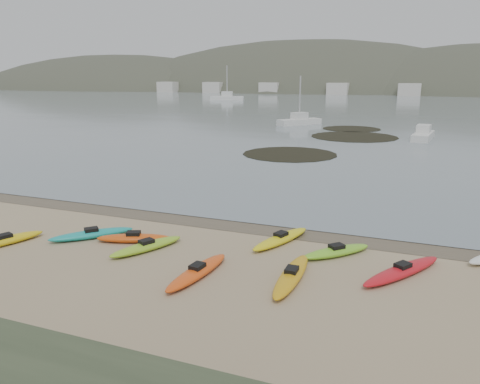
% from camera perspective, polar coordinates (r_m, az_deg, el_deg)
% --- Properties ---
extents(ground, '(600.00, 600.00, 0.00)m').
position_cam_1_polar(ground, '(22.34, -0.00, -3.73)').
color(ground, tan).
rests_on(ground, ground).
extents(wet_sand, '(60.00, 60.00, 0.00)m').
position_cam_1_polar(wet_sand, '(22.08, -0.28, -3.95)').
color(wet_sand, brown).
rests_on(wet_sand, ground).
extents(water, '(1200.00, 1200.00, 0.00)m').
position_cam_1_polar(water, '(319.98, 20.36, 12.07)').
color(water, slate).
rests_on(water, ground).
extents(kayaks, '(24.34, 9.34, 0.34)m').
position_cam_1_polar(kayaks, '(18.45, -4.06, -7.15)').
color(kayaks, yellow).
rests_on(kayaks, ground).
extents(kelp_mats, '(12.57, 29.71, 0.04)m').
position_cam_1_polar(kelp_mats, '(52.24, 11.71, 6.34)').
color(kelp_mats, black).
rests_on(kelp_mats, water).
extents(moored_boats, '(99.51, 87.87, 1.26)m').
position_cam_1_polar(moored_boats, '(105.13, 21.39, 9.77)').
color(moored_boats, silver).
rests_on(moored_boats, ground).
extents(far_town, '(199.00, 5.00, 4.00)m').
position_cam_1_polar(far_town, '(164.90, 21.12, 11.54)').
color(far_town, beige).
rests_on(far_town, ground).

